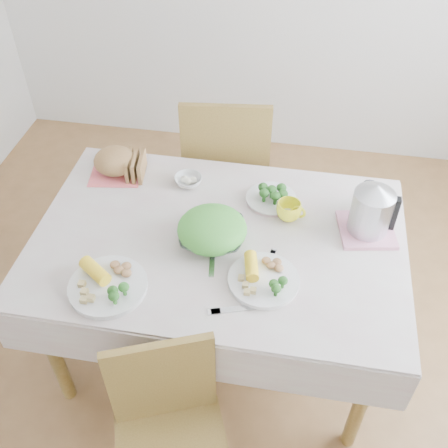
% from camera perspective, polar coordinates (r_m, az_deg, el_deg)
% --- Properties ---
extents(floor, '(3.60, 3.60, 0.00)m').
position_cam_1_polar(floor, '(2.71, -0.50, -12.85)').
color(floor, brown).
rests_on(floor, ground).
extents(dining_table, '(1.40, 0.90, 0.75)m').
position_cam_1_polar(dining_table, '(2.41, -0.56, -7.93)').
color(dining_table, brown).
rests_on(dining_table, floor).
extents(tablecloth, '(1.50, 1.00, 0.01)m').
position_cam_1_polar(tablecloth, '(2.12, -0.62, -1.55)').
color(tablecloth, beige).
rests_on(tablecloth, dining_table).
extents(chair_far, '(0.51, 0.51, 1.01)m').
position_cam_1_polar(chair_far, '(2.92, 0.37, 5.67)').
color(chair_far, brown).
rests_on(chair_far, floor).
extents(salad_bowl, '(0.27, 0.27, 0.06)m').
position_cam_1_polar(salad_bowl, '(2.08, -1.29, -1.20)').
color(salad_bowl, white).
rests_on(salad_bowl, tablecloth).
extents(dinner_plate_left, '(0.41, 0.41, 0.02)m').
position_cam_1_polar(dinner_plate_left, '(1.98, -12.49, -6.69)').
color(dinner_plate_left, white).
rests_on(dinner_plate_left, tablecloth).
extents(dinner_plate_right, '(0.30, 0.30, 0.02)m').
position_cam_1_polar(dinner_plate_right, '(1.96, 4.32, -6.14)').
color(dinner_plate_right, white).
rests_on(dinner_plate_right, tablecloth).
extents(broccoli_plate, '(0.26, 0.26, 0.02)m').
position_cam_1_polar(broccoli_plate, '(2.29, 5.15, 2.74)').
color(broccoli_plate, beige).
rests_on(broccoli_plate, tablecloth).
extents(napkin, '(0.26, 0.26, 0.00)m').
position_cam_1_polar(napkin, '(2.49, -11.59, 5.63)').
color(napkin, '#E35D60').
rests_on(napkin, tablecloth).
extents(bread_loaf, '(0.21, 0.20, 0.12)m').
position_cam_1_polar(bread_loaf, '(2.46, -11.77, 6.65)').
color(bread_loaf, brown).
rests_on(bread_loaf, napkin).
extents(fruit_bowl, '(0.13, 0.13, 0.04)m').
position_cam_1_polar(fruit_bowl, '(2.37, -3.91, 4.75)').
color(fruit_bowl, white).
rests_on(fruit_bowl, tablecloth).
extents(yellow_mug, '(0.13, 0.13, 0.08)m').
position_cam_1_polar(yellow_mug, '(2.19, 7.07, 1.45)').
color(yellow_mug, '#FFFA28').
rests_on(yellow_mug, tablecloth).
extents(glass_tumbler, '(0.08, 0.08, 0.13)m').
position_cam_1_polar(glass_tumbler, '(2.28, 15.40, 2.82)').
color(glass_tumbler, white).
rests_on(glass_tumbler, tablecloth).
extents(pink_tray, '(0.25, 0.25, 0.02)m').
position_cam_1_polar(pink_tray, '(2.22, 15.22, -0.62)').
color(pink_tray, '#CD7D95').
rests_on(pink_tray, tablecloth).
extents(electric_kettle, '(0.21, 0.21, 0.23)m').
position_cam_1_polar(electric_kettle, '(2.14, 15.76, 1.54)').
color(electric_kettle, '#B2B5BA').
rests_on(electric_kettle, pink_tray).
extents(fork_left, '(0.05, 0.18, 0.00)m').
position_cam_1_polar(fork_left, '(2.03, -1.29, -3.91)').
color(fork_left, silver).
rests_on(fork_left, tablecloth).
extents(fork_right, '(0.06, 0.18, 0.00)m').
position_cam_1_polar(fork_right, '(2.02, 4.68, -4.61)').
color(fork_right, silver).
rests_on(fork_right, tablecloth).
extents(knife, '(0.21, 0.09, 0.00)m').
position_cam_1_polar(knife, '(1.88, 1.87, -9.18)').
color(knife, silver).
rests_on(knife, tablecloth).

